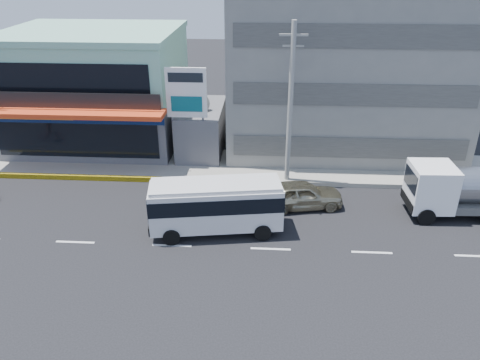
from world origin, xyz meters
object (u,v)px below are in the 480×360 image
object	(u,v)px
shop_building	(98,91)
concrete_building	(344,50)
minibus	(216,203)
tanker_truck	(473,189)
billboard	(187,99)
satellite_dish	(199,110)
utility_pole_near	(290,106)
sedan	(302,195)

from	to	relation	value
shop_building	concrete_building	size ratio (longest dim) A/B	0.77
concrete_building	minibus	world-z (taller)	concrete_building
minibus	tanker_truck	bearing A→B (deg)	10.33
billboard	concrete_building	bearing A→B (deg)	28.92
concrete_building	minibus	distance (m)	16.50
satellite_dish	billboard	world-z (taller)	billboard
billboard	utility_pole_near	distance (m)	6.75
satellite_dish	tanker_truck	size ratio (longest dim) A/B	0.20
billboard	sedan	distance (m)	9.63
satellite_dish	billboard	distance (m)	2.31
concrete_building	satellite_dish	xyz separation A→B (m)	(-10.00, -4.00, -3.42)
satellite_dish	billboard	size ratio (longest dim) A/B	0.22
concrete_building	satellite_dish	bearing A→B (deg)	-158.20
satellite_dish	billboard	bearing A→B (deg)	-105.52
concrete_building	billboard	distance (m)	12.17
shop_building	concrete_building	distance (m)	18.28
shop_building	billboard	distance (m)	8.92
minibus	billboard	bearing A→B (deg)	108.83
billboard	sedan	bearing A→B (deg)	-33.53
shop_building	satellite_dish	size ratio (longest dim) A/B	8.27
minibus	sedan	bearing A→B (deg)	31.99
minibus	sedan	size ratio (longest dim) A/B	1.50
shop_building	minibus	world-z (taller)	shop_building
shop_building	concrete_building	bearing A→B (deg)	3.35
tanker_truck	utility_pole_near	bearing A→B (deg)	161.53
billboard	tanker_truck	distance (m)	17.66
sedan	tanker_truck	xyz separation A→B (m)	(9.31, -0.35, 0.81)
utility_pole_near	tanker_truck	world-z (taller)	utility_pole_near
billboard	tanker_truck	world-z (taller)	billboard
utility_pole_near	satellite_dish	bearing A→B (deg)	149.04
satellite_dish	shop_building	bearing A→B (deg)	159.79
concrete_building	satellite_dish	world-z (taller)	concrete_building
satellite_dish	utility_pole_near	size ratio (longest dim) A/B	0.15
utility_pole_near	tanker_truck	distance (m)	11.18
shop_building	concrete_building	world-z (taller)	concrete_building
shop_building	tanker_truck	bearing A→B (deg)	-22.38
minibus	utility_pole_near	bearing A→B (deg)	56.71
satellite_dish	minibus	size ratio (longest dim) A/B	0.21
concrete_building	utility_pole_near	size ratio (longest dim) A/B	1.60
concrete_building	utility_pole_near	world-z (taller)	concrete_building
utility_pole_near	sedan	distance (m)	5.34
concrete_building	satellite_dish	size ratio (longest dim) A/B	10.67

